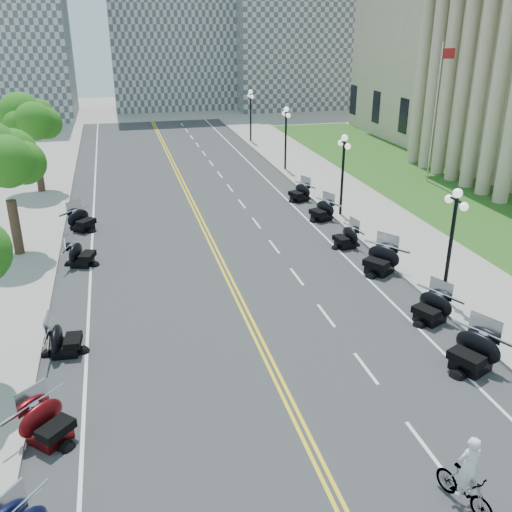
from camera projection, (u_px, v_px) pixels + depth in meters
ground at (279, 381)px, 19.40m from camera, size 160.00×160.00×0.00m
road at (223, 267)px, 28.36m from camera, size 16.00×90.00×0.01m
centerline_yellow_a at (221, 267)px, 28.33m from camera, size 0.12×90.00×0.00m
centerline_yellow_b at (226, 266)px, 28.38m from camera, size 0.12×90.00×0.00m
edge_line_north at (343, 255)px, 29.78m from camera, size 0.12×90.00×0.00m
edge_line_south at (90, 280)px, 26.93m from camera, size 0.12×90.00×0.00m
lane_dash_5 at (423, 444)px, 16.52m from camera, size 0.12×2.00×0.00m
lane_dash_6 at (366, 368)px, 20.10m from camera, size 0.12×2.00×0.00m
lane_dash_7 at (326, 315)px, 23.69m from camera, size 0.12×2.00×0.00m
lane_dash_8 at (297, 276)px, 27.27m from camera, size 0.12×2.00×0.00m
lane_dash_9 at (274, 247)px, 30.86m from camera, size 0.12×2.00×0.00m
lane_dash_10 at (256, 223)px, 34.44m from camera, size 0.12×2.00×0.00m
lane_dash_11 at (242, 204)px, 38.03m from camera, size 0.12×2.00×0.00m
lane_dash_12 at (230, 188)px, 41.61m from camera, size 0.12×2.00×0.00m
lane_dash_13 at (220, 175)px, 45.19m from camera, size 0.12×2.00×0.00m
lane_dash_14 at (211, 163)px, 48.78m from camera, size 0.12×2.00×0.00m
lane_dash_15 at (204, 153)px, 52.36m from camera, size 0.12×2.00×0.00m
lane_dash_16 at (197, 145)px, 55.95m from camera, size 0.12×2.00×0.00m
lane_dash_17 at (192, 137)px, 59.53m from camera, size 0.12×2.00×0.00m
lane_dash_18 at (187, 131)px, 63.12m from camera, size 0.12×2.00×0.00m
lane_dash_19 at (182, 125)px, 66.70m from camera, size 0.12×2.00×0.00m
sidewalk_north at (415, 247)px, 30.67m from camera, size 5.00×90.00×0.15m
lawn at (450, 197)px, 39.40m from camera, size 9.00×60.00×0.10m
distant_block_c at (303, 22)px, 78.32m from camera, size 20.00×14.00×22.00m
street_lamp_2 at (450, 246)px, 23.90m from camera, size 0.50×1.20×4.90m
street_lamp_3 at (342, 176)px, 34.65m from camera, size 0.50×1.20×4.90m
street_lamp_4 at (286, 139)px, 45.40m from camera, size 0.50×1.20×4.90m
street_lamp_5 at (251, 116)px, 56.16m from camera, size 0.50×1.20×4.90m
flagpole at (435, 115)px, 41.20m from camera, size 1.10×0.20×10.00m
tree_3 at (5, 166)px, 27.89m from camera, size 4.80×4.80×9.20m
tree_4 at (32, 125)px, 38.64m from camera, size 4.80×4.80×9.20m
motorcycle_n_5 at (473, 351)px, 19.78m from camera, size 2.89×2.89×1.52m
motorcycle_n_6 at (431, 306)px, 23.00m from camera, size 2.56×2.56×1.36m
motorcycle_n_7 at (380, 259)px, 27.42m from camera, size 2.98×2.98×1.50m
motorcycle_n_8 at (346, 236)px, 30.58m from camera, size 2.05×2.05×1.25m
motorcycle_n_9 at (322, 210)px, 34.74m from camera, size 2.47×2.47×1.33m
motorcycle_n_10 at (299, 192)px, 38.45m from camera, size 2.40×2.40×1.30m
motorcycle_s_5 at (48, 422)px, 16.42m from camera, size 2.73×2.73×1.35m
motorcycle_s_6 at (64, 338)px, 20.77m from camera, size 1.96×1.96×1.28m
motorcycle_s_8 at (81, 253)px, 28.30m from camera, size 2.37×2.37×1.32m
motorcycle_s_9 at (82, 219)px, 33.02m from camera, size 2.80×2.80×1.39m
bicycle at (464, 489)px, 14.25m from camera, size 1.01×1.85×1.07m
cyclist_rider at (473, 443)px, 13.70m from camera, size 0.65×0.43×1.79m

